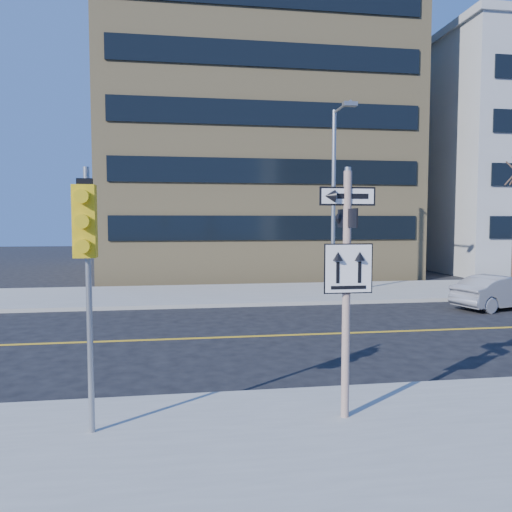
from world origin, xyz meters
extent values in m
plane|color=black|center=(0.00, 0.00, 0.00)|extent=(120.00, 120.00, 0.00)
cylinder|color=silver|center=(0.00, -2.50, 2.15)|extent=(0.13, 0.13, 4.00)
cylinder|color=gray|center=(0.00, -2.50, 4.18)|extent=(0.10, 0.10, 0.06)
cube|color=black|center=(0.00, -2.50, 3.75)|extent=(0.92, 0.03, 0.30)
cube|color=black|center=(0.00, -2.50, 3.40)|extent=(0.03, 0.92, 0.30)
cube|color=white|center=(0.00, -2.58, 2.60)|extent=(0.80, 0.03, 0.80)
cylinder|color=gray|center=(-4.00, -2.50, 2.15)|extent=(0.09, 0.09, 4.00)
cube|color=yellow|center=(-4.00, -2.70, 3.35)|extent=(0.32, 0.22, 1.05)
sphere|color=#8C0705|center=(-4.00, -2.82, 3.70)|extent=(0.17, 0.17, 0.17)
sphere|color=black|center=(-4.00, -2.82, 3.35)|extent=(0.17, 0.17, 0.17)
sphere|color=black|center=(-4.00, -2.82, 3.00)|extent=(0.17, 0.17, 0.17)
imported|color=gray|center=(9.43, 7.14, 0.64)|extent=(2.37, 4.13, 1.29)
cylinder|color=gray|center=(4.00, 11.00, 4.15)|extent=(0.18, 0.18, 8.00)
cylinder|color=gray|center=(4.00, 10.00, 8.05)|extent=(0.10, 2.20, 0.10)
cube|color=gray|center=(4.00, 9.00, 7.95)|extent=(0.55, 0.30, 0.16)
cube|color=tan|center=(2.00, 25.00, 9.00)|extent=(18.00, 18.00, 18.00)
camera|label=1|loc=(-2.64, -10.17, 3.35)|focal=35.00mm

